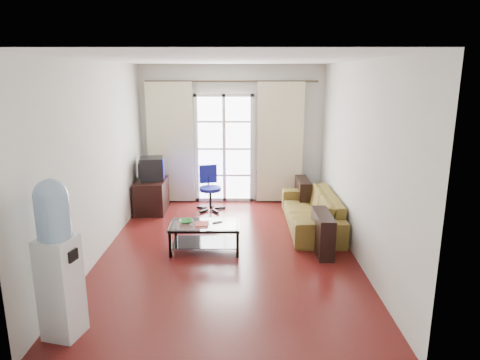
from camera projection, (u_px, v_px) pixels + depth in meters
name	position (u px, v px, depth m)	size (l,w,h in m)	color
floor	(228.00, 251.00, 6.25)	(5.20, 5.20, 0.00)	maroon
ceiling	(227.00, 59.00, 5.60)	(5.20, 5.20, 0.00)	white
wall_back	(232.00, 135.00, 8.45)	(3.60, 0.02, 2.70)	silver
wall_front	(217.00, 224.00, 3.40)	(3.60, 0.02, 2.70)	silver
wall_left	(98.00, 160.00, 5.93)	(0.02, 5.20, 2.70)	silver
wall_right	(357.00, 160.00, 5.92)	(0.02, 5.20, 2.70)	silver
french_door	(224.00, 149.00, 8.46)	(1.16, 0.06, 2.15)	white
curtain_rod	(231.00, 81.00, 8.11)	(0.04, 0.04, 3.30)	#4C3F2D
curtain_left	(171.00, 143.00, 8.38)	(0.90, 0.07, 2.35)	beige
curtain_right	(280.00, 143.00, 8.37)	(0.90, 0.07, 2.35)	beige
radiator	(272.00, 186.00, 8.60)	(0.64, 0.12, 0.64)	gray
sofa	(311.00, 211.00, 7.14)	(0.80, 2.03, 0.59)	olive
coffee_table	(205.00, 233.00, 6.21)	(1.00, 0.57, 0.41)	silver
bowl	(186.00, 221.00, 6.21)	(0.24, 0.24, 0.05)	#318741
book	(197.00, 224.00, 6.14)	(0.18, 0.24, 0.02)	maroon
remote	(217.00, 222.00, 6.23)	(0.15, 0.04, 0.02)	black
tv_stand	(151.00, 196.00, 8.00)	(0.54, 0.82, 0.60)	black
crt_tv	(151.00, 169.00, 7.94)	(0.52, 0.52, 0.42)	black
task_chair	(210.00, 197.00, 8.10)	(0.70, 0.70, 0.84)	black
water_cooler	(58.00, 257.00, 4.04)	(0.39, 0.39, 1.59)	white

